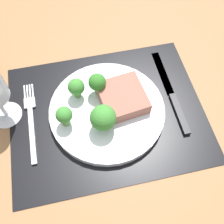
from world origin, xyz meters
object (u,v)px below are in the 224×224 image
Objects in this scene: plate at (107,110)px; steak at (122,97)px; knife at (173,97)px; fork at (31,120)px.

plate is 2.59× the size of steak.
knife is (11.47, -0.57, -2.72)cm from steak.
steak is 0.41× the size of knife.
plate is 4.38cm from steak.
fork is at bearing 179.07° from steak.
steak is 0.49× the size of fork.
fork is 31.29cm from knife.
steak is (3.61, 1.10, 2.23)cm from plate.
fork is (-16.20, 1.42, -0.55)cm from plate.
knife is at bearing 2.02° from plate.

